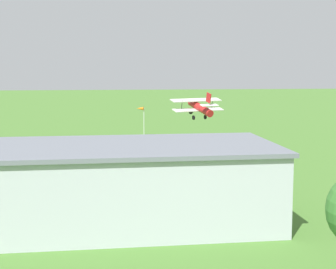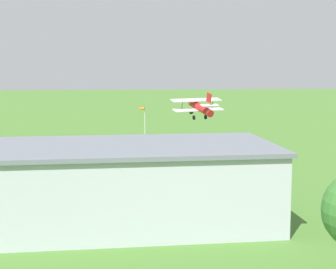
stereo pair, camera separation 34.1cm
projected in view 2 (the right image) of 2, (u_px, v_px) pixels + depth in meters
The scene contains 9 objects.
ground_plane at pixel (142, 151), 83.45m from camera, with size 400.00×400.00×0.00m, color #47752D.
hangar at pixel (96, 185), 45.08m from camera, with size 30.13×13.69×6.71m.
biplane at pixel (200, 107), 77.06m from camera, with size 7.97×6.51×3.98m.
car_red at pixel (225, 179), 59.63m from camera, with size 2.09×4.37×1.50m.
person_walking_on_apron at pixel (102, 170), 64.44m from camera, with size 0.54×0.54×1.73m.
person_near_hangar_door at pixel (21, 172), 63.50m from camera, with size 0.46×0.46×1.59m.
person_beside_truck at pixel (55, 176), 61.35m from camera, with size 0.48×0.48×1.64m.
person_crossing_taxiway at pixel (5, 179), 59.42m from camera, with size 0.42×0.42×1.65m.
windsock at pixel (141, 110), 99.34m from camera, with size 1.47×0.95×5.54m.
Camera 2 is at (4.44, 82.39, 13.34)m, focal length 58.39 mm.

